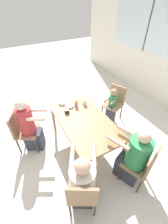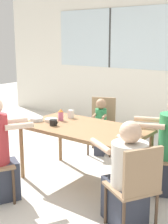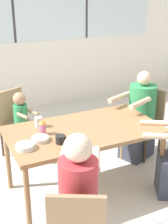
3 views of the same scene
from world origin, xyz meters
TOP-DOWN VIEW (x-y plane):
  - ground_plane at (0.00, 0.00)m, footprint 16.00×16.00m
  - dining_table at (0.00, 0.00)m, footprint 1.53×0.84m
  - chair_for_woman_green_shirt at (-0.55, -1.04)m, footprint 0.54×0.54m
  - chair_for_man_blue_shirt at (1.02, -0.58)m, footprint 0.55×0.55m
  - chair_for_man_teal_shirt at (1.10, 0.42)m, footprint 0.52×0.52m
  - chair_for_toddler at (-0.45, 1.09)m, footprint 0.52×0.52m
  - person_woman_green_shirt at (-0.47, -0.90)m, footprint 0.47×0.57m
  - person_man_blue_shirt at (0.87, -0.50)m, footprint 0.69×0.59m
  - person_man_teal_shirt at (0.94, 0.36)m, footprint 0.67×0.52m
  - person_toddler at (-0.39, 0.95)m, footprint 0.28×0.35m
  - coffee_mug at (-0.33, -0.19)m, footprint 0.10×0.09m
  - sippy_cup at (-0.42, 0.05)m, footprint 0.07×0.07m
  - milk_carton_small at (-0.40, 0.23)m, footprint 0.06×0.06m
  - bowl_white_shallow at (-0.65, -0.15)m, footprint 0.16×0.16m
  - bowl_cereal at (-0.48, -0.06)m, footprint 0.16×0.16m

SIDE VIEW (x-z plane):
  - ground_plane at x=0.00m, z-range 0.00..0.00m
  - person_toddler at x=-0.39m, z-range -0.01..0.86m
  - person_man_blue_shirt at x=0.87m, z-range -0.06..0.98m
  - person_man_teal_shirt at x=0.94m, z-range -0.06..1.05m
  - chair_for_woman_green_shirt at x=-0.55m, z-range 0.08..0.94m
  - chair_for_man_blue_shirt at x=1.02m, z-range 0.08..0.94m
  - chair_for_man_teal_shirt at x=1.10m, z-range 0.08..0.94m
  - chair_for_toddler at x=-0.45m, z-range 0.08..0.94m
  - person_woman_green_shirt at x=-0.47m, z-range -0.05..1.12m
  - dining_table at x=0.00m, z-range 0.30..1.02m
  - bowl_cereal at x=-0.48m, z-range 0.72..0.76m
  - bowl_white_shallow at x=-0.65m, z-range 0.72..0.77m
  - coffee_mug at x=-0.33m, z-range 0.72..0.80m
  - milk_carton_small at x=-0.40m, z-range 0.72..0.83m
  - sippy_cup at x=-0.42m, z-range 0.72..0.87m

